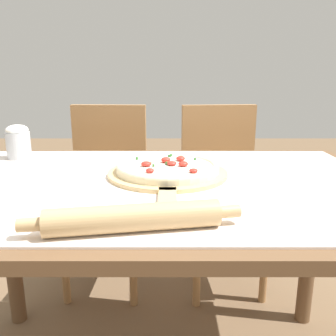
# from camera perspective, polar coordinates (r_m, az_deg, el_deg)

# --- Properties ---
(dining_table) EXTENTS (1.37, 0.88, 0.76)m
(dining_table) POSITION_cam_1_polar(r_m,az_deg,el_deg) (1.05, -1.71, -7.98)
(dining_table) COLOR brown
(dining_table) RESTS_ON ground_plane
(towel_cloth) EXTENTS (1.29, 0.80, 0.00)m
(towel_cloth) POSITION_cam_1_polar(r_m,az_deg,el_deg) (1.02, -1.75, -2.20)
(towel_cloth) COLOR silver
(towel_cloth) RESTS_ON dining_table
(pizza_peel) EXTENTS (0.36, 0.52, 0.01)m
(pizza_peel) POSITION_cam_1_polar(r_m,az_deg,el_deg) (1.05, 0.00, -1.10)
(pizza_peel) COLOR tan
(pizza_peel) RESTS_ON towel_cloth
(pizza) EXTENTS (0.31, 0.31, 0.04)m
(pizza) POSITION_cam_1_polar(r_m,az_deg,el_deg) (1.06, 0.01, 0.15)
(pizza) COLOR beige
(pizza) RESTS_ON pizza_peel
(rolling_pin) EXTENTS (0.43, 0.11, 0.05)m
(rolling_pin) POSITION_cam_1_polar(r_m,az_deg,el_deg) (0.69, -5.47, -7.95)
(rolling_pin) COLOR tan
(rolling_pin) RESTS_ON towel_cloth
(chair_left) EXTENTS (0.42, 0.42, 0.91)m
(chair_left) POSITION_cam_1_polar(r_m,az_deg,el_deg) (1.83, -9.63, -2.17)
(chair_left) COLOR #A37547
(chair_left) RESTS_ON ground_plane
(chair_right) EXTENTS (0.44, 0.44, 0.91)m
(chair_right) POSITION_cam_1_polar(r_m,az_deg,el_deg) (1.82, 8.54, -2.19)
(chair_right) COLOR #A37547
(chair_right) RESTS_ON ground_plane
(flour_cup) EXTENTS (0.08, 0.08, 0.12)m
(flour_cup) POSITION_cam_1_polar(r_m,az_deg,el_deg) (1.38, -22.84, 3.95)
(flour_cup) COLOR #B2B7BC
(flour_cup) RESTS_ON towel_cloth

